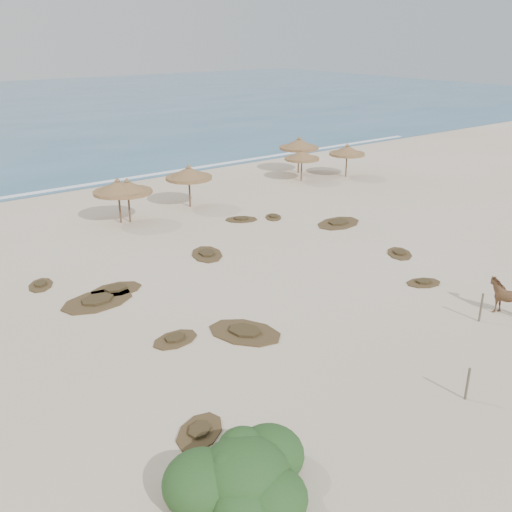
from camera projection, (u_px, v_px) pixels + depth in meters
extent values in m
plane|color=beige|center=(325.00, 332.00, 20.95)|extent=(160.00, 160.00, 0.00)
cube|color=white|center=(73.00, 187.00, 40.34)|extent=(70.00, 0.60, 0.01)
cylinder|color=brown|center=(120.00, 206.00, 32.49)|extent=(0.11, 0.11, 2.00)
cylinder|color=olive|center=(118.00, 192.00, 32.19)|extent=(3.24, 3.24, 0.17)
cone|color=olive|center=(118.00, 187.00, 32.07)|extent=(3.13, 3.13, 0.71)
cone|color=olive|center=(117.00, 179.00, 31.91)|extent=(0.34, 0.34, 0.21)
cylinder|color=brown|center=(129.00, 206.00, 32.64)|extent=(0.11, 0.11, 1.96)
cylinder|color=olive|center=(128.00, 192.00, 32.34)|extent=(3.27, 3.27, 0.17)
cone|color=olive|center=(127.00, 187.00, 32.23)|extent=(3.16, 3.16, 0.70)
cone|color=olive|center=(127.00, 179.00, 32.08)|extent=(0.34, 0.34, 0.20)
cylinder|color=brown|center=(190.00, 191.00, 35.52)|extent=(0.12, 0.12, 2.03)
cylinder|color=olive|center=(189.00, 178.00, 35.21)|extent=(3.32, 3.32, 0.17)
cone|color=olive|center=(189.00, 173.00, 35.09)|extent=(3.21, 3.21, 0.72)
cone|color=olive|center=(188.00, 166.00, 34.93)|extent=(0.35, 0.35, 0.21)
cylinder|color=brown|center=(301.00, 169.00, 41.72)|extent=(0.10, 0.10, 1.80)
cylinder|color=olive|center=(302.00, 159.00, 41.45)|extent=(3.14, 3.14, 0.15)
cone|color=olive|center=(302.00, 155.00, 41.34)|extent=(3.03, 3.03, 0.64)
cone|color=olive|center=(302.00, 149.00, 41.20)|extent=(0.31, 0.31, 0.19)
cylinder|color=brown|center=(299.00, 159.00, 44.09)|extent=(0.12, 0.12, 2.12)
cylinder|color=olive|center=(299.00, 148.00, 43.77)|extent=(3.81, 3.81, 0.18)
cone|color=olive|center=(299.00, 143.00, 43.65)|extent=(3.68, 3.68, 0.76)
cone|color=olive|center=(299.00, 138.00, 43.48)|extent=(0.36, 0.36, 0.22)
cylinder|color=brown|center=(346.00, 164.00, 42.94)|extent=(0.11, 0.11, 1.89)
cylinder|color=olive|center=(347.00, 154.00, 42.65)|extent=(3.50, 3.50, 0.16)
cone|color=olive|center=(347.00, 150.00, 42.54)|extent=(3.38, 3.38, 0.67)
cone|color=olive|center=(348.00, 145.00, 42.39)|extent=(0.32, 0.32, 0.20)
imported|color=#9C6D47|center=(510.00, 297.00, 22.08)|extent=(1.35, 1.80, 1.38)
cylinder|color=#62584A|center=(467.00, 384.00, 16.92)|extent=(0.09, 0.09, 1.08)
cylinder|color=#62584A|center=(481.00, 307.00, 21.50)|extent=(0.11, 0.11, 1.16)
ellipsoid|color=#2D5725|center=(244.00, 476.00, 13.33)|extent=(2.21, 2.21, 1.66)
ellipsoid|color=#2D5725|center=(269.00, 454.00, 14.17)|extent=(1.77, 1.77, 1.33)
ellipsoid|color=#2D5725|center=(202.00, 483.00, 13.18)|extent=(1.88, 1.88, 1.41)
ellipsoid|color=#2D5725|center=(272.00, 497.00, 12.93)|extent=(1.66, 1.66, 1.24)
ellipsoid|color=#2D5725|center=(243.00, 505.00, 12.74)|extent=(1.55, 1.55, 1.16)
ellipsoid|color=#2D5725|center=(243.00, 449.00, 14.52)|extent=(1.33, 1.33, 1.00)
ellipsoid|color=#2D5725|center=(242.00, 444.00, 13.78)|extent=(1.00, 1.00, 0.75)
ellipsoid|color=#2D5725|center=(230.00, 464.00, 13.06)|extent=(0.88, 0.88, 0.66)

